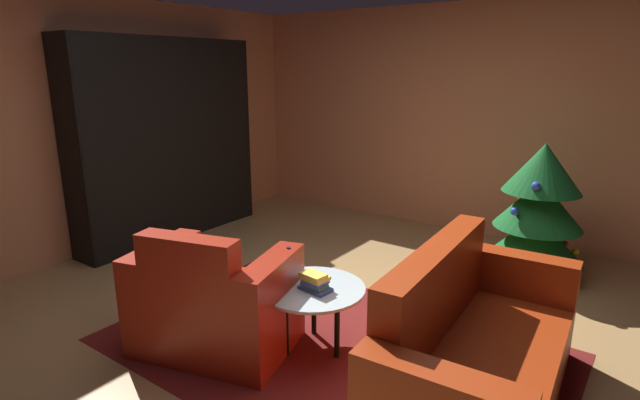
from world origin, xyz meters
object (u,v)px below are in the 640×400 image
(couch_red, at_px, (473,356))
(coffee_table, at_px, (313,293))
(armchair_red, at_px, (214,304))
(book_stack_on_table, at_px, (315,282))
(bottle_on_table, at_px, (289,267))
(decorated_tree, at_px, (539,209))
(bookshelf_unit, at_px, (177,142))

(couch_red, relative_size, coffee_table, 2.49)
(armchair_red, bearing_deg, book_stack_on_table, 30.72)
(coffee_table, relative_size, bottle_on_table, 2.90)
(book_stack_on_table, bearing_deg, decorated_tree, 68.44)
(coffee_table, xyz_separation_m, bottle_on_table, (-0.19, -0.01, 0.14))
(bottle_on_table, height_order, decorated_tree, decorated_tree)
(bookshelf_unit, height_order, couch_red, bookshelf_unit)
(coffee_table, bearing_deg, bookshelf_unit, 157.76)
(coffee_table, distance_m, book_stack_on_table, 0.11)
(book_stack_on_table, bearing_deg, couch_red, 4.62)
(bookshelf_unit, height_order, decorated_tree, bookshelf_unit)
(coffee_table, relative_size, decorated_tree, 0.57)
(book_stack_on_table, height_order, bottle_on_table, bottle_on_table)
(couch_red, relative_size, book_stack_on_table, 8.11)
(bookshelf_unit, relative_size, coffee_table, 3.11)
(coffee_table, bearing_deg, couch_red, 2.95)
(bookshelf_unit, relative_size, armchair_red, 1.87)
(bookshelf_unit, distance_m, book_stack_on_table, 2.96)
(bookshelf_unit, xyz_separation_m, book_stack_on_table, (2.69, -1.11, -0.54))
(book_stack_on_table, xyz_separation_m, decorated_tree, (0.86, 2.17, 0.12))
(couch_red, bearing_deg, decorated_tree, 94.46)
(book_stack_on_table, bearing_deg, armchair_red, -149.28)
(bookshelf_unit, height_order, bottle_on_table, bookshelf_unit)
(bookshelf_unit, distance_m, decorated_tree, 3.72)
(armchair_red, relative_size, book_stack_on_table, 5.40)
(armchair_red, relative_size, coffee_table, 1.66)
(couch_red, bearing_deg, armchair_red, -165.05)
(decorated_tree, bearing_deg, coffee_table, -112.73)
(armchair_red, relative_size, bottle_on_table, 4.81)
(coffee_table, xyz_separation_m, decorated_tree, (0.90, 2.14, 0.22))
(bookshelf_unit, distance_m, coffee_table, 2.94)
(bookshelf_unit, distance_m, armchair_red, 2.67)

